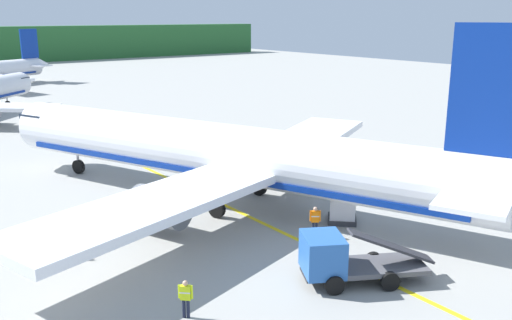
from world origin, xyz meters
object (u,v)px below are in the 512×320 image
crew_loader_right (61,239)px  crew_marshaller (315,219)px  service_truck_fuel (343,259)px  cargo_container_near (342,207)px  crew_loader_left (186,296)px  airliner_foreground (227,154)px

crew_loader_right → crew_marshaller: bearing=-25.6°
service_truck_fuel → crew_loader_right: bearing=131.6°
cargo_container_near → crew_loader_left: 13.81m
crew_marshaller → crew_loader_right: bearing=154.4°
crew_marshaller → airliner_foreground: bearing=95.1°
crew_marshaller → crew_loader_right: crew_marshaller is taller
airliner_foreground → crew_loader_left: (-9.58, -10.99, -2.39)m
service_truck_fuel → crew_loader_left: bearing=167.3°
cargo_container_near → crew_marshaller: 3.05m
airliner_foreground → crew_loader_left: size_ratio=23.59×
cargo_container_near → crew_marshaller: bearing=-165.9°
cargo_container_near → crew_loader_left: bearing=-163.4°
crew_loader_left → crew_loader_right: 9.37m
service_truck_fuel → crew_marshaller: 5.63m
crew_loader_left → crew_loader_right: size_ratio=0.99×
crew_marshaller → crew_loader_left: (-10.28, -3.20, -0.07)m
service_truck_fuel → crew_loader_left: 7.67m
service_truck_fuel → crew_loader_left: service_truck_fuel is taller
cargo_container_near → crew_loader_right: (-15.36, 5.19, 0.07)m
airliner_foreground → crew_loader_right: size_ratio=23.43×
cargo_container_near → airliner_foreground: bearing=117.4°
service_truck_fuel → cargo_container_near: service_truck_fuel is taller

